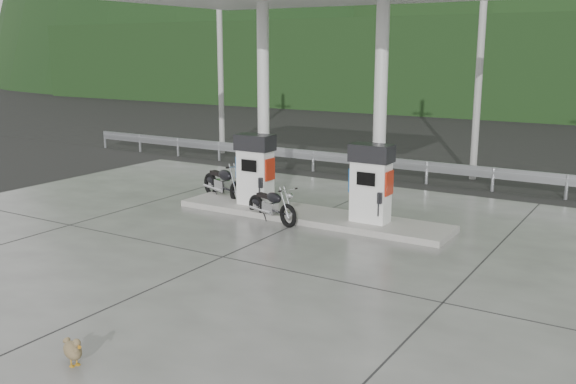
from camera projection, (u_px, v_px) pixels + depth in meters
The scene contains 15 objects.
ground at pixel (251, 245), 13.60m from camera, with size 160.00×160.00×0.00m, color black.
forecourt_apron at pixel (251, 245), 13.60m from camera, with size 18.00×14.00×0.02m, color #61605C.
pump_island at pixel (310, 215), 15.66m from camera, with size 7.00×1.40×0.15m, color #9C9891.
gas_pump_left at pixel (255, 170), 16.26m from camera, with size 0.95×0.55×1.80m, color white, non-canonical shape.
gas_pump_right at pixel (371, 183), 14.63m from camera, with size 0.95×0.55×1.80m, color white, non-canonical shape.
canopy_column_left at pixel (263, 105), 16.24m from camera, with size 0.30×0.30×5.00m, color white.
canopy_column_right at pixel (380, 112), 14.61m from camera, with size 0.30×0.30×5.00m, color white.
guardrail at pixel (397, 158), 20.10m from camera, with size 26.00×0.16×1.42m, color #96999D, non-canonical shape.
road at pixel (433, 164), 23.16m from camera, with size 60.00×7.00×0.01m, color black.
utility_pole_a at pixel (220, 50), 24.71m from camera, with size 0.22×0.22×8.00m, color #989893.
utility_pole_b at pixel (481, 51), 19.60m from camera, with size 0.22×0.22×8.00m, color #989893.
tree_band at pixel (540, 67), 37.88m from camera, with size 80.00×6.00×6.00m, color black.
motorcycle_left at pixel (223, 184), 17.43m from camera, with size 1.97×0.62×0.93m, color black, non-canonical shape.
motorcycle_right at pixel (272, 206), 15.28m from camera, with size 1.67×0.53×0.79m, color black, non-canonical shape.
duck at pixel (73, 351), 8.40m from camera, with size 0.52×0.15×0.37m, color brown, non-canonical shape.
Camera 1 is at (7.48, -10.69, 4.08)m, focal length 40.00 mm.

